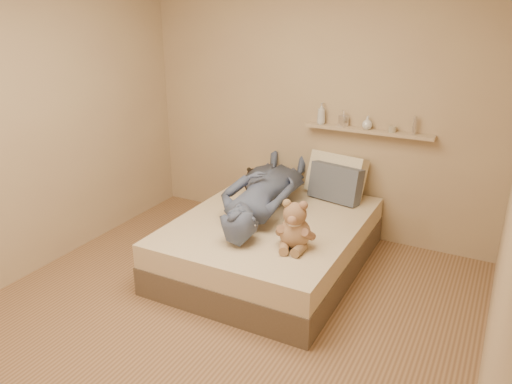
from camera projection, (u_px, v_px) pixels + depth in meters
The scene contains 10 objects.
room at pixel (210, 152), 3.26m from camera, with size 3.80×3.80×3.80m.
bed at pixel (271, 243), 4.42m from camera, with size 1.50×1.90×0.45m.
game_console at pixel (245, 226), 3.85m from camera, with size 0.17×0.09×0.06m.
teddy_bear at pixel (295, 228), 3.78m from camera, with size 0.32×0.32×0.40m.
dark_plush at pixel (253, 182), 4.90m from camera, with size 0.17×0.17×0.26m.
pillow_cream at pixel (336, 175), 4.82m from camera, with size 0.55×0.16×0.40m, color #F3E5C0.
pillow_grey at pixel (336, 183), 4.70m from camera, with size 0.50×0.14×0.34m, color slate.
person at pixel (264, 190), 4.46m from camera, with size 0.61×1.66×0.40m, color #424E67.
wall_shelf at pixel (368, 131), 4.62m from camera, with size 1.20×0.12×0.03m, color tan.
shelf_bottles at pixel (349, 119), 4.66m from camera, with size 0.94×0.13×0.21m.
Camera 1 is at (1.72, -2.64, 2.23)m, focal length 35.00 mm.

